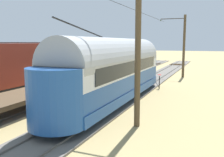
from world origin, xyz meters
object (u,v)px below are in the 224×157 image
(catenary_pole_mid_near, at_px, (136,49))
(catenary_pole_foreground, at_px, (183,45))
(track_end_bumper, at_px, (111,76))
(switch_stand, at_px, (159,81))
(boxcar_adjacent, at_px, (39,63))
(flatcar_far_siding, at_px, (32,93))
(vintage_streetcar, at_px, (115,69))

(catenary_pole_mid_near, bearing_deg, catenary_pole_foreground, -90.00)
(track_end_bumper, bearing_deg, switch_stand, 149.32)
(catenary_pole_mid_near, relative_size, track_end_bumper, 3.95)
(boxcar_adjacent, height_order, catenary_pole_mid_near, catenary_pole_mid_near)
(switch_stand, bearing_deg, boxcar_adjacent, 15.20)
(boxcar_adjacent, relative_size, track_end_bumper, 7.30)
(flatcar_far_siding, bearing_deg, switch_stand, -123.86)
(boxcar_adjacent, bearing_deg, switch_stand, -164.80)
(boxcar_adjacent, bearing_deg, vintage_streetcar, 159.49)
(switch_stand, relative_size, track_end_bumper, 0.69)
(catenary_pole_foreground, distance_m, catenary_pole_mid_near, 18.46)
(flatcar_far_siding, distance_m, catenary_pole_mid_near, 7.75)
(vintage_streetcar, distance_m, catenary_pole_mid_near, 5.10)
(flatcar_far_siding, distance_m, switch_stand, 11.01)
(catenary_pole_foreground, xyz_separation_m, switch_stand, (0.98, 8.19, -3.02))
(flatcar_far_siding, xyz_separation_m, catenary_pole_foreground, (-7.11, -17.33, 2.86))
(flatcar_far_siding, height_order, catenary_pole_mid_near, catenary_pole_mid_near)
(catenary_pole_mid_near, xyz_separation_m, switch_stand, (0.98, -10.27, -3.02))
(flatcar_far_siding, bearing_deg, catenary_pole_mid_near, 171.00)
(boxcar_adjacent, height_order, switch_stand, boxcar_adjacent)
(vintage_streetcar, bearing_deg, switch_stand, -105.34)
(catenary_pole_mid_near, distance_m, switch_stand, 10.75)
(flatcar_far_siding, distance_m, track_end_bumper, 12.79)
(vintage_streetcar, xyz_separation_m, catenary_pole_foreground, (-2.68, -14.38, 1.47))
(boxcar_adjacent, xyz_separation_m, catenary_pole_foreground, (-11.55, -11.06, 1.56))
(track_end_bumper, bearing_deg, catenary_pole_foreground, -147.41)
(switch_stand, bearing_deg, vintage_streetcar, 74.66)
(flatcar_far_siding, bearing_deg, boxcar_adjacent, -54.74)
(track_end_bumper, bearing_deg, vintage_streetcar, 114.30)
(catenary_pole_foreground, bearing_deg, vintage_streetcar, 79.46)
(boxcar_adjacent, xyz_separation_m, switch_stand, (-10.57, -2.87, -1.46))
(catenary_pole_foreground, bearing_deg, boxcar_adjacent, 43.76)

